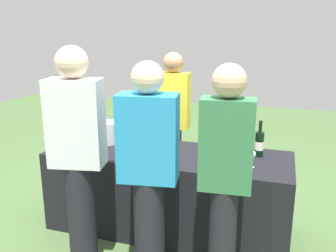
{
  "coord_description": "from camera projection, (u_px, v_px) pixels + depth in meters",
  "views": [
    {
      "loc": [
        0.94,
        -2.92,
        1.81
      ],
      "look_at": [
        0.0,
        0.0,
        1.0
      ],
      "focal_mm": 38.52,
      "sensor_mm": 36.0,
      "label": 1
    }
  ],
  "objects": [
    {
      "name": "wine_bottle_0",
      "position": [
        143.0,
        132.0,
        3.48
      ],
      "size": [
        0.07,
        0.07,
        0.31
      ],
      "color": "black",
      "rests_on": "tasting_table"
    },
    {
      "name": "wine_glass_2",
      "position": [
        202.0,
        148.0,
        3.06
      ],
      "size": [
        0.07,
        0.07,
        0.14
      ],
      "color": "silver",
      "rests_on": "tasting_table"
    },
    {
      "name": "guest_0",
      "position": [
        78.0,
        153.0,
        2.64
      ],
      "size": [
        0.42,
        0.29,
        1.71
      ],
      "rotation": [
        0.0,
        0.0,
        0.2
      ],
      "color": "black",
      "rests_on": "ground_plane"
    },
    {
      "name": "guest_1",
      "position": [
        149.0,
        169.0,
        2.49
      ],
      "size": [
        0.43,
        0.28,
        1.62
      ],
      "rotation": [
        0.0,
        0.0,
        0.15
      ],
      "color": "black",
      "rests_on": "ground_plane"
    },
    {
      "name": "wine_bottle_3",
      "position": [
        207.0,
        137.0,
        3.28
      ],
      "size": [
        0.08,
        0.08,
        0.34
      ],
      "color": "black",
      "rests_on": "tasting_table"
    },
    {
      "name": "wine_bottle_4",
      "position": [
        236.0,
        143.0,
        3.17
      ],
      "size": [
        0.08,
        0.08,
        0.31
      ],
      "color": "black",
      "rests_on": "tasting_table"
    },
    {
      "name": "wine_bottle_1",
      "position": [
        152.0,
        137.0,
        3.34
      ],
      "size": [
        0.07,
        0.07,
        0.3
      ],
      "color": "black",
      "rests_on": "tasting_table"
    },
    {
      "name": "wine_bottle_5",
      "position": [
        259.0,
        144.0,
        3.12
      ],
      "size": [
        0.08,
        0.08,
        0.32
      ],
      "color": "black",
      "rests_on": "tasting_table"
    },
    {
      "name": "ground_plane",
      "position": [
        168.0,
        227.0,
        3.43
      ],
      "size": [
        12.0,
        12.0,
        0.0
      ],
      "primitive_type": "plane",
      "color": "#476638"
    },
    {
      "name": "wine_glass_4",
      "position": [
        251.0,
        155.0,
        2.87
      ],
      "size": [
        0.07,
        0.07,
        0.15
      ],
      "color": "silver",
      "rests_on": "tasting_table"
    },
    {
      "name": "wine_glass_3",
      "position": [
        233.0,
        154.0,
        2.91
      ],
      "size": [
        0.07,
        0.07,
        0.14
      ],
      "color": "silver",
      "rests_on": "tasting_table"
    },
    {
      "name": "guest_2",
      "position": [
        225.0,
        174.0,
        2.35
      ],
      "size": [
        0.36,
        0.22,
        1.62
      ],
      "rotation": [
        0.0,
        0.0,
        0.09
      ],
      "color": "black",
      "rests_on": "ground_plane"
    },
    {
      "name": "tasting_table",
      "position": [
        168.0,
        191.0,
        3.33
      ],
      "size": [
        2.17,
        0.77,
        0.75
      ],
      "primitive_type": "cube",
      "color": "black",
      "rests_on": "ground_plane"
    },
    {
      "name": "wine_glass_1",
      "position": [
        163.0,
        144.0,
        3.14
      ],
      "size": [
        0.07,
        0.07,
        0.14
      ],
      "color": "silver",
      "rests_on": "tasting_table"
    },
    {
      "name": "wine_bottle_2",
      "position": [
        167.0,
        135.0,
        3.33
      ],
      "size": [
        0.07,
        0.07,
        0.34
      ],
      "color": "black",
      "rests_on": "tasting_table"
    },
    {
      "name": "server_pouring",
      "position": [
        173.0,
        119.0,
        3.9
      ],
      "size": [
        0.36,
        0.21,
        1.59
      ],
      "rotation": [
        0.0,
        0.0,
        3.18
      ],
      "color": "#3F3351",
      "rests_on": "ground_plane"
    },
    {
      "name": "wine_glass_0",
      "position": [
        97.0,
        139.0,
        3.28
      ],
      "size": [
        0.07,
        0.07,
        0.14
      ],
      "color": "silver",
      "rests_on": "tasting_table"
    },
    {
      "name": "ice_bucket",
      "position": [
        107.0,
        132.0,
        3.5
      ],
      "size": [
        0.22,
        0.22,
        0.21
      ],
      "primitive_type": "cylinder",
      "color": "silver",
      "rests_on": "tasting_table"
    }
  ]
}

